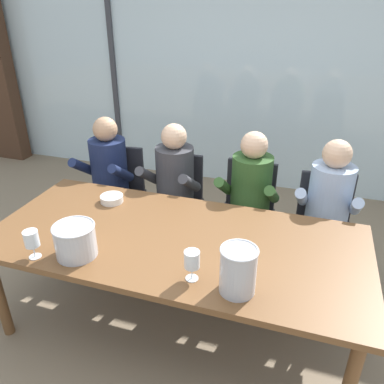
# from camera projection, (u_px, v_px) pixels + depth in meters

# --- Properties ---
(ground) EXTENTS (14.00, 14.00, 0.00)m
(ground) POSITION_uv_depth(u_px,v_px,m) (213.00, 246.00, 3.57)
(ground) COLOR #847056
(window_glass_panel) EXTENTS (7.56, 0.03, 2.60)m
(window_glass_panel) POSITION_uv_depth(u_px,v_px,m) (251.00, 76.00, 4.24)
(window_glass_panel) COLOR silver
(window_glass_panel) RESTS_ON ground
(window_mullion_left) EXTENTS (0.06, 0.06, 2.60)m
(window_mullion_left) POSITION_uv_depth(u_px,v_px,m) (114.00, 69.00, 4.70)
(window_mullion_left) COLOR #38383D
(window_mullion_left) RESTS_ON ground
(hillside_vineyard) EXTENTS (13.56, 2.40, 1.58)m
(hillside_vineyard) POSITION_uv_depth(u_px,v_px,m) (279.00, 76.00, 7.07)
(hillside_vineyard) COLOR #568942
(hillside_vineyard) RESTS_ON ground
(dining_table) EXTENTS (2.36, 1.06, 0.73)m
(dining_table) POSITION_uv_depth(u_px,v_px,m) (175.00, 246.00, 2.42)
(dining_table) COLOR brown
(dining_table) RESTS_ON ground
(chair_near_curtain) EXTENTS (0.48, 0.48, 0.86)m
(chair_near_curtain) POSITION_uv_depth(u_px,v_px,m) (119.00, 187.00, 3.55)
(chair_near_curtain) COLOR #232328
(chair_near_curtain) RESTS_ON ground
(chair_left_of_center) EXTENTS (0.45, 0.45, 0.86)m
(chair_left_of_center) POSITION_uv_depth(u_px,v_px,m) (176.00, 196.00, 3.40)
(chair_left_of_center) COLOR #232328
(chair_left_of_center) RESTS_ON ground
(chair_center) EXTENTS (0.46, 0.46, 0.86)m
(chair_center) POSITION_uv_depth(u_px,v_px,m) (247.00, 206.00, 3.24)
(chair_center) COLOR #232328
(chair_center) RESTS_ON ground
(chair_right_of_center) EXTENTS (0.50, 0.50, 0.86)m
(chair_right_of_center) POSITION_uv_depth(u_px,v_px,m) (324.00, 220.00, 3.03)
(chair_right_of_center) COLOR #232328
(chair_right_of_center) RESTS_ON ground
(person_navy_polo) EXTENTS (0.47, 0.62, 1.18)m
(person_navy_polo) POSITION_uv_depth(u_px,v_px,m) (105.00, 176.00, 3.36)
(person_navy_polo) COLOR #192347
(person_navy_polo) RESTS_ON ground
(person_charcoal_jacket) EXTENTS (0.49, 0.63, 1.18)m
(person_charcoal_jacket) POSITION_uv_depth(u_px,v_px,m) (171.00, 186.00, 3.19)
(person_charcoal_jacket) COLOR #38383D
(person_charcoal_jacket) RESTS_ON ground
(person_olive_shirt) EXTENTS (0.48, 0.63, 1.18)m
(person_olive_shirt) POSITION_uv_depth(u_px,v_px,m) (248.00, 197.00, 3.01)
(person_olive_shirt) COLOR #2D5123
(person_olive_shirt) RESTS_ON ground
(person_pale_blue_shirt) EXTENTS (0.48, 0.63, 1.18)m
(person_pale_blue_shirt) POSITION_uv_depth(u_px,v_px,m) (327.00, 208.00, 2.85)
(person_pale_blue_shirt) COLOR #9EB2D1
(person_pale_blue_shirt) RESTS_ON ground
(ice_bucket_primary) EXTENTS (0.24, 0.24, 0.20)m
(ice_bucket_primary) POSITION_uv_depth(u_px,v_px,m) (75.00, 240.00, 2.19)
(ice_bucket_primary) COLOR #B7B7BC
(ice_bucket_primary) RESTS_ON dining_table
(ice_bucket_secondary) EXTENTS (0.19, 0.19, 0.26)m
(ice_bucket_secondary) POSITION_uv_depth(u_px,v_px,m) (238.00, 270.00, 1.90)
(ice_bucket_secondary) COLOR #B7B7BC
(ice_bucket_secondary) RESTS_ON dining_table
(tasting_bowl) EXTENTS (0.17, 0.17, 0.05)m
(tasting_bowl) POSITION_uv_depth(u_px,v_px,m) (112.00, 199.00, 2.80)
(tasting_bowl) COLOR silver
(tasting_bowl) RESTS_ON dining_table
(wine_glass_by_left_taster) EXTENTS (0.08, 0.08, 0.17)m
(wine_glass_by_left_taster) POSITION_uv_depth(u_px,v_px,m) (192.00, 260.00, 1.99)
(wine_glass_by_left_taster) COLOR silver
(wine_glass_by_left_taster) RESTS_ON dining_table
(wine_glass_near_bucket) EXTENTS (0.08, 0.08, 0.17)m
(wine_glass_near_bucket) POSITION_uv_depth(u_px,v_px,m) (32.00, 240.00, 2.16)
(wine_glass_near_bucket) COLOR silver
(wine_glass_near_bucket) RESTS_ON dining_table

